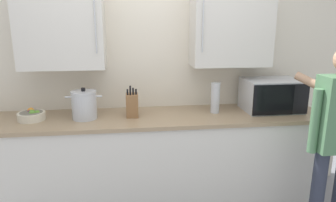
{
  "coord_description": "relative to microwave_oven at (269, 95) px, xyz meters",
  "views": [
    {
      "loc": [
        -0.19,
        -1.86,
        1.77
      ],
      "look_at": [
        0.15,
        0.82,
        1.08
      ],
      "focal_mm": 32.71,
      "sensor_mm": 36.0,
      "label": 1
    }
  ],
  "objects": [
    {
      "name": "counter_unit",
      "position": [
        -1.16,
        -0.04,
        -0.62
      ],
      "size": [
        3.3,
        0.67,
        0.93
      ],
      "color": "beige",
      "rests_on": "ground_plane"
    },
    {
      "name": "person_figure",
      "position": [
        0.23,
        -0.71,
        -0.12
      ],
      "size": [
        0.44,
        0.53,
        1.61
      ],
      "color": "#282D3D",
      "rests_on": "ground_plane"
    },
    {
      "name": "back_wall_tiled",
      "position": [
        -1.16,
        0.29,
        0.37
      ],
      "size": [
        4.32,
        0.44,
        2.73
      ],
      "color": "beige",
      "rests_on": "ground_plane"
    },
    {
      "name": "knife_block",
      "position": [
        -1.34,
        -0.03,
        -0.05
      ],
      "size": [
        0.11,
        0.15,
        0.29
      ],
      "color": "brown",
      "rests_on": "counter_unit"
    },
    {
      "name": "thermos_flask",
      "position": [
        -0.55,
        -0.01,
        -0.01
      ],
      "size": [
        0.09,
        0.09,
        0.29
      ],
      "color": "#B7BABF",
      "rests_on": "counter_unit"
    },
    {
      "name": "fruit_bowl",
      "position": [
        -2.23,
        -0.03,
        -0.11
      ],
      "size": [
        0.24,
        0.24,
        0.1
      ],
      "color": "beige",
      "rests_on": "counter_unit"
    },
    {
      "name": "stock_pot",
      "position": [
        -1.77,
        -0.05,
        -0.03
      ],
      "size": [
        0.32,
        0.23,
        0.28
      ],
      "color": "#B7BABF",
      "rests_on": "counter_unit"
    },
    {
      "name": "microwave_oven",
      "position": [
        0.0,
        0.0,
        0.0
      ],
      "size": [
        0.54,
        0.41,
        0.31
      ],
      "color": "#B7BABF",
      "rests_on": "counter_unit"
    }
  ]
}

